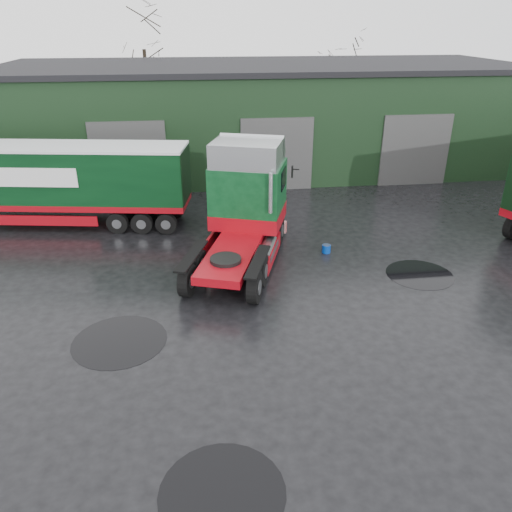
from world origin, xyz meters
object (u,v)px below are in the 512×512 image
Objects in this scene: hero_tractor at (237,211)px; tree_back_a at (146,75)px; trailer_left at (57,185)px; warehouse at (262,115)px; wash_bucket at (326,249)px; tree_back_b at (340,85)px.

tree_back_a reaches higher than hero_tractor.
tree_back_a is (2.89, 20.00, 2.86)m from trailer_left.
tree_back_a is at bearing 1.03° from trailer_left.
warehouse is at bearing 97.35° from hero_tractor.
trailer_left is 34.04× the size of wash_bucket.
hero_tractor is at bearing -113.48° from tree_back_b.
trailer_left reaches higher than wash_bucket.
tree_back_b reaches higher than warehouse.
hero_tractor is 0.60× the size of trailer_left.
tree_back_a is (-4.93, 25.50, 2.46)m from hero_tractor.
trailer_left is (-7.81, 5.50, -0.40)m from hero_tractor.
tree_back_b is (8.00, 10.00, 0.59)m from warehouse.
warehouse is 90.61× the size of wash_bucket.
trailer_left is at bearing -133.36° from tree_back_b.
hero_tractor is 4.40m from wash_bucket.
hero_tractor is at bearing -101.22° from warehouse.
wash_bucket is at bearing -87.30° from warehouse.
tree_back_b is at bearing -34.12° from trailer_left.
wash_bucket is at bearing -102.84° from trailer_left.
warehouse is 12.82m from tree_back_b.
hero_tractor is 26.09m from tree_back_a.
tree_back_a is 1.27× the size of tree_back_b.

